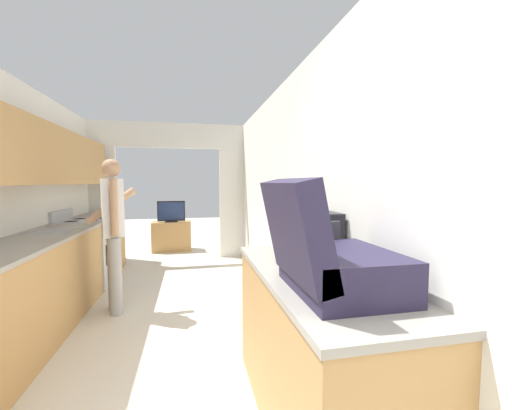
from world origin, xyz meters
TOP-DOWN VIEW (x-y plane):
  - wall_right at (1.39, 1.96)m, footprint 0.06×7.52m
  - wall_far_with_doorway at (0.00, 5.15)m, footprint 3.12×0.06m
  - counter_left at (-1.06, 2.86)m, footprint 0.62×3.94m
  - counter_right at (1.06, 0.87)m, footprint 0.62×1.57m
  - range_oven at (-1.05, 3.90)m, footprint 0.66×0.72m
  - person at (-0.46, 2.85)m, footprint 0.53×0.45m
  - suitcase at (0.98, 0.57)m, footprint 0.56×0.60m
  - microwave at (1.17, 1.29)m, footprint 0.35×0.45m
  - tv_cabinet at (-0.02, 5.94)m, footprint 0.79×0.42m
  - television at (-0.02, 5.90)m, footprint 0.56×0.16m
  - knife at (-1.05, 4.46)m, footprint 0.16×0.32m

SIDE VIEW (x-z plane):
  - tv_cabinet at x=-0.02m, z-range 0.00..0.61m
  - counter_right at x=1.06m, z-range 0.00..0.92m
  - counter_left at x=-1.06m, z-range 0.00..0.92m
  - range_oven at x=-1.05m, z-range -0.06..0.99m
  - television at x=-0.02m, z-range 0.61..1.04m
  - person at x=-0.46m, z-range 0.06..1.74m
  - knife at x=-1.05m, z-range 0.91..0.93m
  - microwave at x=1.17m, z-range 0.91..1.22m
  - suitcase at x=0.98m, z-range 0.82..1.35m
  - wall_right at x=1.39m, z-range 0.00..2.50m
  - wall_far_with_doorway at x=0.00m, z-range 0.21..2.71m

